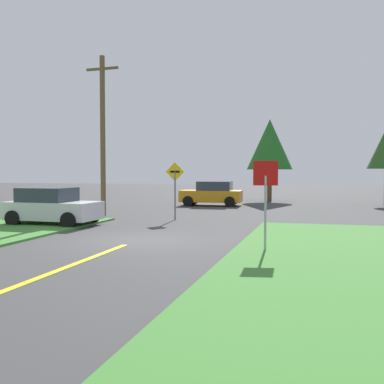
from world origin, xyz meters
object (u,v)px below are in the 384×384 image
utility_pole_mid (103,133)px  direction_sign (175,184)px  car_approaching_junction (212,194)px  parked_car_near_building (52,207)px  oak_tree_right (270,145)px  stop_sign (265,189)px

utility_pole_mid → direction_sign: (4.19, -0.96, -2.55)m
car_approaching_junction → utility_pole_mid: (-3.88, -8.31, 3.45)m
utility_pole_mid → car_approaching_junction: bearing=65.0°
parked_car_near_building → direction_sign: direction_sign is taller
parked_car_near_building → oak_tree_right: (7.43, 18.15, 3.48)m
parked_car_near_building → utility_pole_mid: (0.34, 4.36, 3.45)m
stop_sign → parked_car_near_building: (-9.71, 4.49, -1.05)m
parked_car_near_building → stop_sign: bearing=-22.8°
parked_car_near_building → car_approaching_junction: (4.22, 12.67, -0.00)m
direction_sign → oak_tree_right: size_ratio=0.44×
car_approaching_junction → direction_sign: bearing=88.9°
stop_sign → car_approaching_junction: 18.05m
stop_sign → parked_car_near_building: 10.75m
parked_car_near_building → car_approaching_junction: 13.35m
stop_sign → utility_pole_mid: 13.11m
parked_car_near_building → oak_tree_right: size_ratio=0.65×
parked_car_near_building → car_approaching_junction: size_ratio=0.97×
stop_sign → car_approaching_junction: size_ratio=0.64×
parked_car_near_building → direction_sign: 5.74m
utility_pole_mid → oak_tree_right: size_ratio=1.33×
stop_sign → direction_sign: direction_sign is taller
stop_sign → oak_tree_right: 22.89m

